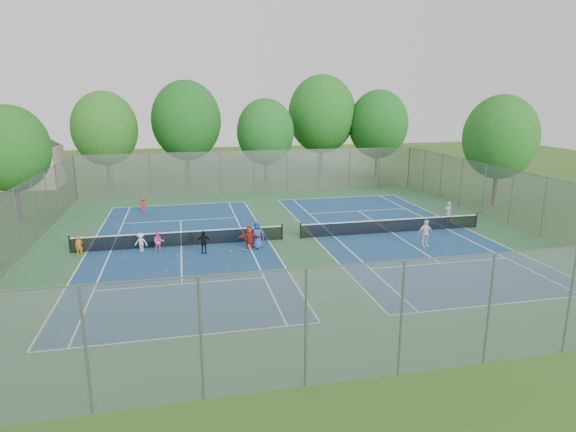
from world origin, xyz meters
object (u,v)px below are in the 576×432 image
Objects in this scene: net_right at (392,226)px; ball_hopper at (191,236)px; net_left at (181,239)px; instructor at (448,213)px; ball_crate at (151,243)px.

ball_hopper is at bearing 175.24° from net_right.
net_right is 13.38m from ball_hopper.
net_left is 1.00× the size of net_right.
net_right is at bearing 0.00° from net_left.
net_left is 7.80× the size of instructor.
net_left is at bearing 6.75° from instructor.
net_left is 23.95× the size of ball_hopper.
net_right is 5.04m from instructor.
ball_crate is at bearing 164.66° from net_left.
instructor is at bearing 2.12° from ball_crate.
ball_hopper is (0.67, 1.11, -0.19)m from net_left.
net_left is 1.91m from ball_crate.
net_right is at bearing 17.50° from instructor.
net_left is at bearing -120.98° from ball_hopper.
net_right is 34.79× the size of ball_crate.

